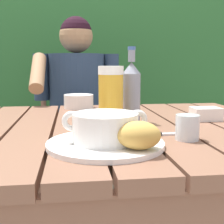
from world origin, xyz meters
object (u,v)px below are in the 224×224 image
at_px(chair_near_diner, 77,135).
at_px(soup_bowl, 105,127).
at_px(water_glass_small, 187,127).
at_px(diner_bowl, 79,101).
at_px(person_eating, 77,104).
at_px(serving_plate, 105,144).
at_px(bread_roll, 139,135).
at_px(table_knife, 160,134).
at_px(beer_glass, 111,97).
at_px(beer_bottle, 131,91).
at_px(butter_tub, 206,114).

relative_size(chair_near_diner, soup_bowl, 4.59).
distance_m(soup_bowl, water_glass_small, 0.23).
bearing_deg(diner_bowl, person_eating, 90.50).
height_order(serving_plate, diner_bowl, diner_bowl).
bearing_deg(diner_bowl, chair_near_diner, 90.00).
height_order(water_glass_small, diner_bowl, water_glass_small).
height_order(soup_bowl, bread_roll, soup_bowl).
height_order(chair_near_diner, serving_plate, chair_near_diner).
bearing_deg(serving_plate, table_knife, 29.12).
bearing_deg(soup_bowl, beer_glass, 79.31).
relative_size(beer_bottle, butter_tub, 2.60).
bearing_deg(beer_bottle, butter_tub, -1.01).
relative_size(chair_near_diner, water_glass_small, 14.31).
bearing_deg(table_knife, water_glass_small, -45.33).
height_order(soup_bowl, beer_glass, beer_glass).
relative_size(bread_roll, butter_tub, 1.16).
relative_size(chair_near_diner, diner_bowl, 7.23).
bearing_deg(table_knife, chair_near_diner, 101.14).
distance_m(beer_bottle, butter_tub, 0.29).
height_order(chair_near_diner, diner_bowl, chair_near_diner).
distance_m(soup_bowl, table_knife, 0.20).
bearing_deg(beer_glass, soup_bowl, -100.69).
relative_size(serving_plate, water_glass_small, 4.30).
relative_size(person_eating, water_glass_small, 17.60).
bearing_deg(water_glass_small, beer_bottle, 110.25).
height_order(person_eating, water_glass_small, person_eating).
distance_m(bread_roll, butter_tub, 0.51).
xyz_separation_m(person_eating, beer_glass, (0.10, -0.77, 0.12)).
distance_m(bread_roll, beer_glass, 0.32).
bearing_deg(beer_glass, water_glass_small, -47.74).
relative_size(butter_tub, table_knife, 0.65).
height_order(beer_glass, beer_bottle, beer_bottle).
bearing_deg(water_glass_small, diner_bowl, 113.61).
bearing_deg(diner_bowl, beer_glass, -77.70).
distance_m(chair_near_diner, soup_bowl, 1.24).
distance_m(beer_glass, water_glass_small, 0.28).
distance_m(chair_near_diner, water_glass_small, 1.23).
bearing_deg(chair_near_diner, beer_glass, -84.44).
bearing_deg(bread_roll, soup_bowl, 130.60).
height_order(chair_near_diner, beer_glass, chair_near_diner).
xyz_separation_m(bread_roll, diner_bowl, (-0.12, 0.74, -0.01)).
distance_m(chair_near_diner, diner_bowl, 0.61).
relative_size(serving_plate, bread_roll, 2.52).
height_order(bread_roll, beer_glass, beer_glass).
bearing_deg(beer_glass, bread_roll, -85.87).
xyz_separation_m(soup_bowl, bread_roll, (0.07, -0.08, -0.01)).
relative_size(bread_roll, beer_glass, 0.59).
bearing_deg(person_eating, soup_bowl, -87.00).
bearing_deg(water_glass_small, table_knife, 134.67).
relative_size(soup_bowl, table_knife, 1.37).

